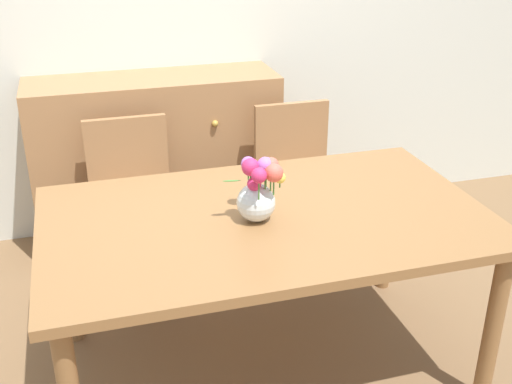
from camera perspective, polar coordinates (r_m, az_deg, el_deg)
name	(u,v)px	position (r m, az deg, el deg)	size (l,w,h in m)	color
ground_plane	(265,366)	(2.93, 0.79, -15.39)	(12.00, 12.00, 0.00)	brown
dining_table	(266,232)	(2.55, 0.87, -3.65)	(1.76, 1.06, 0.76)	olive
chair_left	(132,194)	(3.32, -11.09, -0.19)	(0.42, 0.42, 0.90)	#9E7047
chair_right	(297,175)	(3.49, 3.72, 1.56)	(0.42, 0.42, 0.90)	#9E7047
dresser	(158,161)	(3.76, -8.86, 2.76)	(1.40, 0.47, 1.00)	#9E7047
flower_vase	(258,191)	(2.41, 0.20, 0.08)	(0.24, 0.24, 0.27)	silver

